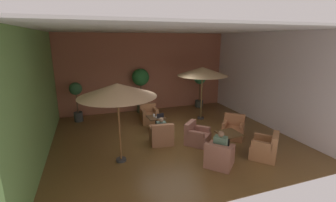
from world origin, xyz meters
TOP-DOWN VIEW (x-y plane):
  - ground_plane at (0.00, 0.00)m, footprint 9.02×8.05m
  - wall_back_brick at (0.00, 3.99)m, footprint 9.02×0.08m
  - wall_left_accent at (-4.47, 0.00)m, footprint 0.08×8.05m
  - wall_right_plain at (4.47, 0.00)m, footprint 0.08×8.05m
  - ceiling_slab at (0.00, 0.00)m, footprint 9.02×8.05m
  - cafe_table_front_left at (-0.42, 0.72)m, footprint 0.72×0.72m
  - armchair_front_left_north at (-0.41, 1.90)m, footprint 0.75×0.72m
  - armchair_front_left_east at (-0.55, -0.46)m, footprint 0.89×0.85m
  - cafe_table_front_right at (1.48, -1.74)m, footprint 0.77×0.77m
  - armchair_front_right_north at (0.63, -2.54)m, footprint 1.09×1.09m
  - armchair_front_right_east at (2.29, -2.60)m, footprint 1.11×1.11m
  - armchair_front_right_south at (2.27, -0.86)m, footprint 1.09×1.09m
  - armchair_front_right_west at (0.67, -0.88)m, footprint 1.10×1.10m
  - patio_umbrella_tall_red at (2.11, 1.59)m, footprint 2.34×2.34m
  - patio_umbrella_center_beige at (-2.16, -1.26)m, footprint 2.34×2.34m
  - potted_tree_left_corner at (2.94, 3.46)m, footprint 0.64×0.64m
  - potted_tree_mid_left at (-0.40, 3.54)m, footprint 0.88×0.88m
  - potted_tree_mid_right at (-3.52, 3.15)m, footprint 0.57×0.57m
  - patron_blue_shirt at (-0.55, -0.41)m, footprint 0.35×0.27m
  - patron_by_window at (0.66, -2.51)m, footprint 0.44×0.45m
  - iced_drink_cup at (-0.49, 0.78)m, footprint 0.08×0.08m
  - open_laptop at (-0.30, 0.59)m, footprint 0.35×0.28m

SIDE VIEW (x-z plane):
  - ground_plane at x=0.00m, z-range -0.02..0.00m
  - armchair_front_right_west at x=0.67m, z-range -0.10..0.70m
  - armchair_front_right_north at x=0.63m, z-range -0.09..0.70m
  - armchair_front_left_east at x=-0.55m, z-range -0.11..0.73m
  - armchair_front_left_north at x=-0.41m, z-range -0.10..0.75m
  - armchair_front_right_south at x=2.27m, z-range -0.13..0.78m
  - armchair_front_right_east at x=2.29m, z-range -0.11..0.77m
  - cafe_table_front_left at x=-0.42m, z-range 0.18..0.83m
  - cafe_table_front_right at x=1.48m, z-range 0.19..0.84m
  - patron_blue_shirt at x=-0.55m, z-range 0.37..0.96m
  - open_laptop at x=-0.30m, z-range 0.60..0.80m
  - iced_drink_cup at x=-0.49m, z-range 0.65..0.76m
  - patron_by_window at x=0.66m, z-range 0.38..1.08m
  - potted_tree_mid_right at x=-3.52m, z-range 0.28..2.14m
  - potted_tree_left_corner at x=2.94m, z-range 0.34..2.31m
  - potted_tree_mid_left at x=-0.40m, z-range 0.53..2.84m
  - wall_back_brick at x=0.00m, z-range 0.00..4.07m
  - wall_left_accent at x=-4.47m, z-range 0.00..4.07m
  - wall_right_plain at x=4.47m, z-range 0.00..4.07m
  - patio_umbrella_tall_red at x=2.11m, z-range 1.05..3.56m
  - patio_umbrella_center_beige at x=-2.16m, z-range 1.05..3.57m
  - ceiling_slab at x=0.00m, z-range 4.07..4.13m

